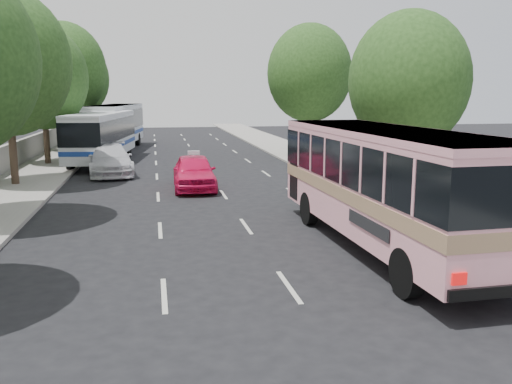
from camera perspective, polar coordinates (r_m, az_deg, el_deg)
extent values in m
plane|color=black|center=(14.62, -2.30, -7.52)|extent=(120.00, 120.00, 0.00)
cube|color=#9E998E|center=(34.67, -21.44, 2.32)|extent=(4.00, 90.00, 0.15)
cube|color=#9E998E|center=(35.65, 6.52, 3.15)|extent=(4.00, 90.00, 0.12)
cube|color=#9E998E|center=(34.95, -24.43, 3.54)|extent=(0.30, 90.00, 1.50)
cylinder|color=#38281E|center=(28.68, -24.23, 4.27)|extent=(0.36, 0.36, 3.80)
ellipsoid|color=#204217|center=(28.60, -24.84, 12.25)|extent=(6.00, 6.00, 6.90)
sphere|color=#204217|center=(28.30, -24.36, 14.76)|extent=(3.90, 3.90, 3.90)
cylinder|color=#38281E|center=(36.47, -21.20, 5.35)|extent=(0.36, 0.36, 3.50)
ellipsoid|color=#204217|center=(36.38, -21.58, 11.12)|extent=(5.52, 5.52, 6.35)
sphere|color=#204217|center=(36.06, -21.15, 12.92)|extent=(3.59, 3.59, 3.59)
cylinder|color=#38281E|center=(44.32, -19.26, 6.55)|extent=(0.36, 0.36, 3.99)
ellipsoid|color=#204217|center=(44.28, -19.59, 11.98)|extent=(6.30, 6.30, 7.24)
sphere|color=#204217|center=(43.99, -19.22, 13.66)|extent=(4.09, 4.09, 4.09)
cylinder|color=#38281E|center=(52.26, -18.21, 6.96)|extent=(0.36, 0.36, 3.72)
ellipsoid|color=#204217|center=(52.21, -18.45, 11.25)|extent=(5.88, 5.88, 6.76)
sphere|color=#204217|center=(51.91, -18.12, 12.58)|extent=(3.82, 3.82, 3.82)
cylinder|color=#38281E|center=(24.43, 15.39, 3.23)|extent=(0.36, 0.36, 3.23)
ellipsoid|color=#204217|center=(24.27, 15.78, 11.22)|extent=(5.10, 5.10, 5.87)
sphere|color=#204217|center=(24.23, 17.10, 13.57)|extent=(3.32, 3.31, 3.31)
cylinder|color=#38281E|center=(39.43, 5.55, 6.54)|extent=(0.36, 0.36, 3.80)
ellipsoid|color=#204217|center=(39.37, 5.65, 12.36)|extent=(6.00, 6.00, 6.90)
sphere|color=#204217|center=(39.26, 6.39, 14.10)|extent=(3.90, 3.90, 3.90)
cube|color=#FDA3B2|center=(15.98, 13.49, 1.22)|extent=(3.05, 10.99, 2.92)
cube|color=#9E7A59|center=(16.03, 13.44, 0.03)|extent=(3.09, 11.01, 0.38)
cube|color=black|center=(15.91, 13.57, 3.13)|extent=(3.10, 11.02, 1.20)
cube|color=#FDA3B2|center=(15.83, 13.70, 6.14)|extent=(3.07, 11.01, 0.17)
cylinder|color=black|center=(18.78, 5.61, -1.74)|extent=(0.36, 1.14, 1.14)
cylinder|color=black|center=(19.66, 12.36, -1.39)|extent=(0.36, 1.14, 1.14)
cylinder|color=black|center=(12.56, 15.58, -8.22)|extent=(0.36, 1.14, 1.14)
cylinder|color=black|center=(13.84, 24.57, -7.06)|extent=(0.36, 1.14, 1.14)
imported|color=#E61451|center=(25.82, -6.54, 2.12)|extent=(2.05, 4.86, 1.64)
imported|color=silver|center=(31.36, -15.10, 3.30)|extent=(2.94, 5.94, 1.66)
cube|color=silver|center=(36.61, -15.92, 5.87)|extent=(3.79, 11.09, 2.76)
cube|color=black|center=(36.58, -15.95, 6.40)|extent=(3.84, 11.12, 1.36)
cube|color=navy|center=(36.66, -15.87, 4.78)|extent=(3.83, 11.11, 0.27)
cube|color=silver|center=(36.54, -16.03, 7.93)|extent=(3.81, 11.11, 0.13)
cylinder|color=black|center=(40.29, -16.13, 4.26)|extent=(0.42, 1.03, 1.00)
cylinder|color=black|center=(39.88, -13.31, 4.33)|extent=(0.42, 1.03, 1.00)
cylinder|color=black|center=(33.32, -18.95, 2.91)|extent=(0.42, 1.03, 1.00)
cylinder|color=black|center=(32.82, -15.57, 2.99)|extent=(0.42, 1.03, 1.00)
cube|color=silver|center=(45.06, -14.61, 6.93)|extent=(4.14, 12.16, 3.03)
cube|color=black|center=(45.04, -14.63, 7.41)|extent=(4.19, 12.20, 1.49)
cube|color=navy|center=(45.11, -14.56, 5.96)|extent=(4.18, 12.19, 0.30)
cube|color=silver|center=(45.00, -14.69, 8.77)|extent=(4.16, 12.19, 0.14)
cylinder|color=black|center=(49.08, -14.93, 5.40)|extent=(0.46, 1.13, 1.09)
cylinder|color=black|center=(48.66, -12.34, 5.47)|extent=(0.46, 1.13, 1.09)
cylinder|color=black|center=(41.36, -17.19, 4.42)|extent=(0.46, 1.13, 1.09)
cylinder|color=black|center=(40.87, -14.14, 4.50)|extent=(0.46, 1.13, 1.09)
cube|color=silver|center=(25.71, -6.58, 4.13)|extent=(0.55, 0.19, 0.18)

